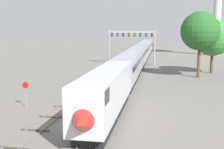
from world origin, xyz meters
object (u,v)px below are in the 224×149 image
(passenger_train, at_px, (138,56))
(signal_gantry, at_px, (132,39))
(trackside_tree_left, at_px, (200,31))
(trackside_tree_mid, at_px, (213,38))
(stop_sign, at_px, (26,91))

(passenger_train, height_order, signal_gantry, signal_gantry)
(passenger_train, height_order, trackside_tree_left, trackside_tree_left)
(signal_gantry, relative_size, trackside_tree_left, 1.01)
(passenger_train, relative_size, signal_gantry, 8.04)
(trackside_tree_mid, bearing_deg, trackside_tree_left, -118.30)
(passenger_train, relative_size, stop_sign, 33.79)
(passenger_train, bearing_deg, trackside_tree_left, -45.06)
(passenger_train, distance_m, signal_gantry, 7.90)
(stop_sign, height_order, trackside_tree_left, trackside_tree_left)
(stop_sign, height_order, trackside_tree_mid, trackside_tree_mid)
(stop_sign, bearing_deg, trackside_tree_mid, 50.38)
(passenger_train, height_order, stop_sign, passenger_train)
(signal_gantry, xyz_separation_m, trackside_tree_mid, (17.56, -12.54, 0.62))
(signal_gantry, bearing_deg, trackside_tree_mid, -35.53)
(signal_gantry, height_order, stop_sign, signal_gantry)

